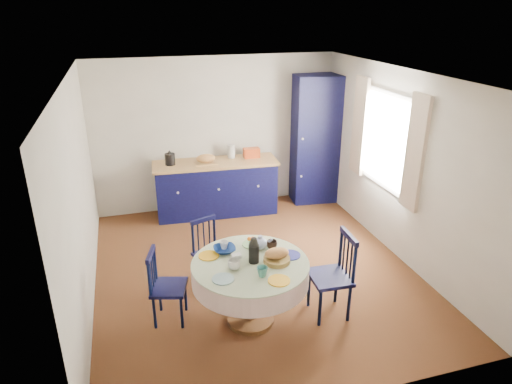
# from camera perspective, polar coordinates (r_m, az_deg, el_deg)

# --- Properties ---
(floor) EXTENTS (4.50, 4.50, 0.00)m
(floor) POSITION_cam_1_polar(r_m,az_deg,el_deg) (6.07, -0.19, -9.72)
(floor) COLOR black
(floor) RESTS_ON ground
(ceiling) EXTENTS (4.50, 4.50, 0.00)m
(ceiling) POSITION_cam_1_polar(r_m,az_deg,el_deg) (5.19, -0.23, 14.34)
(ceiling) COLOR white
(ceiling) RESTS_ON wall_back
(wall_back) EXTENTS (4.00, 0.02, 2.50)m
(wall_back) POSITION_cam_1_polar(r_m,az_deg,el_deg) (7.59, -4.99, 7.23)
(wall_back) COLOR beige
(wall_back) RESTS_ON floor
(wall_left) EXTENTS (0.02, 4.50, 2.50)m
(wall_left) POSITION_cam_1_polar(r_m,az_deg,el_deg) (5.35, -21.26, -0.92)
(wall_left) COLOR beige
(wall_left) RESTS_ON floor
(wall_right) EXTENTS (0.02, 4.50, 2.50)m
(wall_right) POSITION_cam_1_polar(r_m,az_deg,el_deg) (6.33, 17.48, 3.13)
(wall_right) COLOR beige
(wall_right) RESTS_ON floor
(window) EXTENTS (0.10, 1.74, 1.45)m
(window) POSITION_cam_1_polar(r_m,az_deg,el_deg) (6.46, 15.98, 6.26)
(window) COLOR white
(window) RESTS_ON wall_right
(kitchen_counter) EXTENTS (2.03, 0.75, 1.13)m
(kitchen_counter) POSITION_cam_1_polar(r_m,az_deg,el_deg) (7.50, -5.00, 0.66)
(kitchen_counter) COLOR black
(kitchen_counter) RESTS_ON floor
(pantry_cabinet) EXTENTS (0.81, 0.62, 2.18)m
(pantry_cabinet) POSITION_cam_1_polar(r_m,az_deg,el_deg) (7.89, 7.39, 6.51)
(pantry_cabinet) COLOR black
(pantry_cabinet) RESTS_ON floor
(dining_table) EXTENTS (1.23, 1.23, 1.02)m
(dining_table) POSITION_cam_1_polar(r_m,az_deg,el_deg) (4.86, -0.63, -10.00)
(dining_table) COLOR #553818
(dining_table) RESTS_ON floor
(chair_left) EXTENTS (0.45, 0.46, 0.85)m
(chair_left) POSITION_cam_1_polar(r_m,az_deg,el_deg) (5.09, -11.26, -11.43)
(chair_left) COLOR black
(chair_left) RESTS_ON floor
(chair_far) EXTENTS (0.48, 0.47, 0.84)m
(chair_far) POSITION_cam_1_polar(r_m,az_deg,el_deg) (5.64, -5.80, -7.49)
(chair_far) COLOR black
(chair_far) RESTS_ON floor
(chair_right) EXTENTS (0.44, 0.46, 0.98)m
(chair_right) POSITION_cam_1_polar(r_m,az_deg,el_deg) (5.13, 9.67, -10.15)
(chair_right) COLOR black
(chair_right) RESTS_ON floor
(mug_a) EXTENTS (0.13, 0.13, 0.10)m
(mug_a) POSITION_cam_1_polar(r_m,az_deg,el_deg) (4.67, -2.75, -9.05)
(mug_a) COLOR silver
(mug_a) RESTS_ON dining_table
(mug_b) EXTENTS (0.11, 0.11, 0.10)m
(mug_b) POSITION_cam_1_polar(r_m,az_deg,el_deg) (4.55, 0.79, -9.93)
(mug_b) COLOR #377B76
(mug_b) RESTS_ON dining_table
(mug_c) EXTENTS (0.12, 0.12, 0.09)m
(mug_c) POSITION_cam_1_polar(r_m,az_deg,el_deg) (5.03, 2.00, -6.59)
(mug_c) COLOR black
(mug_c) RESTS_ON dining_table
(mug_d) EXTENTS (0.10, 0.10, 0.09)m
(mug_d) POSITION_cam_1_polar(r_m,az_deg,el_deg) (5.04, -4.01, -6.62)
(mug_d) COLOR silver
(mug_d) RESTS_ON dining_table
(cobalt_bowl) EXTENTS (0.24, 0.24, 0.06)m
(cobalt_bowl) POSITION_cam_1_polar(r_m,az_deg,el_deg) (4.98, -3.95, -7.18)
(cobalt_bowl) COLOR navy
(cobalt_bowl) RESTS_ON dining_table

